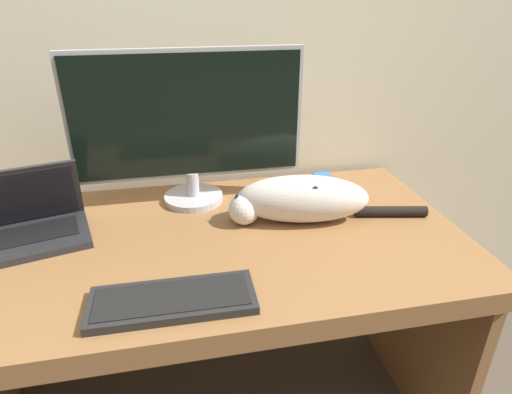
# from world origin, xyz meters

# --- Properties ---
(desk) EXTENTS (1.48, 0.76, 0.70)m
(desk) POSITION_xyz_m (0.00, 0.38, 0.56)
(desk) COLOR olive
(desk) RESTS_ON ground_plane
(monitor) EXTENTS (0.70, 0.19, 0.47)m
(monitor) POSITION_xyz_m (-0.00, 0.62, 0.96)
(monitor) COLOR #B2B2B7
(monitor) RESTS_ON desk
(laptop) EXTENTS (0.35, 0.28, 0.21)m
(laptop) POSITION_xyz_m (-0.46, 0.46, 0.75)
(laptop) COLOR #232326
(laptop) RESTS_ON desk
(external_keyboard) EXTENTS (0.36, 0.14, 0.02)m
(external_keyboard) POSITION_xyz_m (-0.08, 0.11, 0.71)
(external_keyboard) COLOR black
(external_keyboard) RESTS_ON desk
(cat) EXTENTS (0.60, 0.21, 0.14)m
(cat) POSITION_xyz_m (0.30, 0.42, 0.78)
(cat) COLOR silver
(cat) RESTS_ON desk
(small_toy) EXTENTS (0.05, 0.05, 0.05)m
(small_toy) POSITION_xyz_m (0.44, 0.61, 0.73)
(small_toy) COLOR #2D6BB7
(small_toy) RESTS_ON desk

